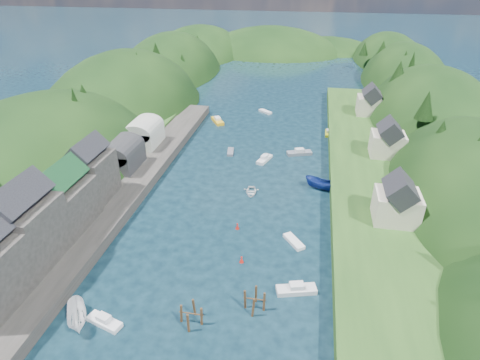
% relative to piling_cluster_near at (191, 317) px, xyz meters
% --- Properties ---
extents(ground, '(600.00, 600.00, 0.00)m').
position_rel_piling_cluster_near_xyz_m(ground, '(0.56, 52.75, -1.09)').
color(ground, black).
rests_on(ground, ground).
extents(hillside_left, '(44.00, 245.56, 52.00)m').
position_rel_piling_cluster_near_xyz_m(hillside_left, '(-44.44, 77.75, -9.12)').
color(hillside_left, black).
rests_on(hillside_left, ground).
extents(hillside_right, '(36.00, 245.56, 48.00)m').
position_rel_piling_cluster_near_xyz_m(hillside_right, '(45.56, 77.75, -8.51)').
color(hillside_right, black).
rests_on(hillside_right, ground).
extents(far_hills, '(103.00, 68.00, 44.00)m').
position_rel_piling_cluster_near_xyz_m(far_hills, '(1.78, 176.76, -11.89)').
color(far_hills, black).
rests_on(far_hills, ground).
extents(hill_trees, '(91.43, 147.61, 12.05)m').
position_rel_piling_cluster_near_xyz_m(hill_trees, '(1.64, 66.50, 10.02)').
color(hill_trees, black).
rests_on(hill_trees, ground).
extents(quay_left, '(12.00, 110.00, 2.00)m').
position_rel_piling_cluster_near_xyz_m(quay_left, '(-23.44, 22.75, -0.09)').
color(quay_left, '#2D2B28').
rests_on(quay_left, ground).
extents(terrace_left_grass, '(12.00, 110.00, 2.50)m').
position_rel_piling_cluster_near_xyz_m(terrace_left_grass, '(-30.44, 22.75, 0.16)').
color(terrace_left_grass, '#234719').
rests_on(terrace_left_grass, ground).
extents(quayside_buildings, '(8.00, 35.84, 12.90)m').
position_rel_piling_cluster_near_xyz_m(quayside_buildings, '(-25.44, 9.14, 6.00)').
color(quayside_buildings, '#2D2B28').
rests_on(quayside_buildings, quay_left).
extents(boat_sheds, '(7.00, 21.00, 7.50)m').
position_rel_piling_cluster_near_xyz_m(boat_sheds, '(-25.44, 41.75, 4.18)').
color(boat_sheds, '#2D2D30').
rests_on(boat_sheds, quay_left).
extents(terrace_right, '(16.00, 120.00, 2.40)m').
position_rel_piling_cluster_near_xyz_m(terrace_right, '(25.56, 42.75, 0.11)').
color(terrace_right, '#234719').
rests_on(terrace_right, ground).
extents(right_bank_cottages, '(9.00, 59.24, 8.41)m').
position_rel_piling_cluster_near_xyz_m(right_bank_cottages, '(28.56, 51.09, 4.75)').
color(right_bank_cottages, beige).
rests_on(right_bank_cottages, terrace_right).
extents(piling_cluster_near, '(3.16, 2.95, 3.32)m').
position_rel_piling_cluster_near_xyz_m(piling_cluster_near, '(0.00, 0.00, 0.00)').
color(piling_cluster_near, '#382314').
rests_on(piling_cluster_near, ground).
extents(piling_cluster_far, '(2.98, 2.81, 3.46)m').
position_rel_piling_cluster_near_xyz_m(piling_cluster_far, '(7.42, 3.73, 0.07)').
color(piling_cluster_far, '#382314').
rests_on(piling_cluster_far, ground).
extents(channel_buoy_near, '(0.70, 0.70, 1.10)m').
position_rel_piling_cluster_near_xyz_m(channel_buoy_near, '(4.14, 12.51, -0.61)').
color(channel_buoy_near, '#B7170E').
rests_on(channel_buoy_near, ground).
extents(channel_buoy_far, '(0.70, 0.70, 1.10)m').
position_rel_piling_cluster_near_xyz_m(channel_buoy_far, '(1.92, 20.85, -0.61)').
color(channel_buoy_far, '#B7170E').
rests_on(channel_buoy_far, ground).
extents(moored_boats, '(35.76, 99.34, 2.48)m').
position_rel_piling_cluster_near_xyz_m(moored_boats, '(2.61, 27.59, -0.37)').
color(moored_boats, silver).
rests_on(moored_boats, ground).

